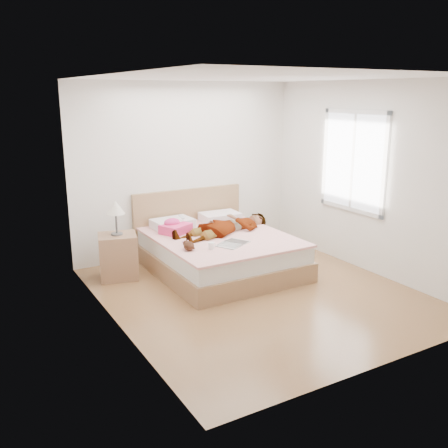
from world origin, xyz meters
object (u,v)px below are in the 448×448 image
Objects in this scene: magazine at (233,244)px; coffee_mug at (211,246)px; plush_toy at (188,245)px; nightstand at (118,253)px; phone at (182,217)px; woman at (226,224)px; bed at (217,250)px; towel at (175,227)px.

coffee_mug is (-0.34, -0.04, 0.04)m from magazine.
nightstand reaches higher than plush_toy.
plush_toy is (-0.35, -0.93, -0.13)m from phone.
bed is at bearing -78.55° from woman.
nightstand is at bearing -113.32° from woman.
coffee_mug is 0.11× the size of nightstand.
bed is 0.69m from towel.
woman is at bearing 47.87° from coffee_mug.
phone reaches higher than magazine.
coffee_mug is 0.29m from plush_toy.
plush_toy is at bearing 173.58° from magazine.
woman is 0.65m from magazine.
woman is 0.40m from bed.
coffee_mug is at bearing -125.57° from bed.
woman is 1.56m from nightstand.
bed is at bearing 33.93° from plush_toy.
towel is 4.30× the size of coffee_mug.
plush_toy reaches higher than magazine.
magazine is (0.43, -0.88, -0.08)m from towel.
nightstand is at bearing 145.42° from magazine.
towel is 0.84m from plush_toy.
towel is 0.95× the size of magazine.
coffee_mug is at bearing -55.10° from woman.
magazine is (-0.24, -0.60, -0.10)m from woman.
plush_toy is (-0.27, 0.11, 0.02)m from coffee_mug.
phone is at bearing -141.63° from woman.
woman is at bearing 24.42° from bed.
coffee_mug is 0.55× the size of plush_toy.
woman reaches higher than magazine.
coffee_mug is at bearing -44.55° from nightstand.
woman is 0.87m from coffee_mug.
magazine is (0.26, -1.00, -0.18)m from phone.
plush_toy is 1.07m from nightstand.
woman is 0.72m from towel.
coffee_mug is (0.09, -0.92, -0.04)m from towel.
magazine is 1.55m from nightstand.
woman is 3.13× the size of magazine.
bed is (-0.18, -0.08, -0.35)m from woman.
towel is at bearing 95.39° from coffee_mug.
towel is at bearing 77.28° from plush_toy.
towel is at bearing -157.59° from phone.
woman is 14.26× the size of coffee_mug.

